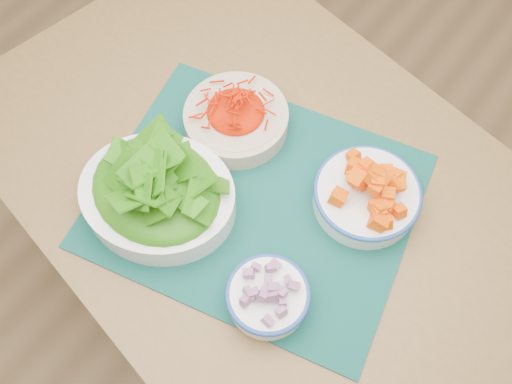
% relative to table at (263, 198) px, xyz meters
% --- Properties ---
extents(ground, '(4.00, 4.00, 0.00)m').
position_rel_table_xyz_m(ground, '(-0.24, -0.19, -0.65)').
color(ground, '#977349').
rests_on(ground, ground).
extents(table, '(1.33, 1.00, 0.75)m').
position_rel_table_xyz_m(table, '(0.00, 0.00, 0.00)').
color(table, brown).
rests_on(table, ground).
extents(placemat, '(0.66, 0.59, 0.00)m').
position_rel_table_xyz_m(placemat, '(0.02, -0.05, 0.10)').
color(placemat, '#062F2A').
rests_on(placemat, table).
extents(carrot_bowl, '(0.21, 0.21, 0.08)m').
position_rel_table_xyz_m(carrot_bowl, '(-0.11, 0.06, 0.14)').
color(carrot_bowl, '#CBB397').
rests_on(carrot_bowl, placemat).
extents(squash_bowl, '(0.21, 0.21, 0.09)m').
position_rel_table_xyz_m(squash_bowl, '(0.19, 0.07, 0.15)').
color(squash_bowl, white).
rests_on(squash_bowl, placemat).
extents(lettuce_bowl, '(0.35, 0.33, 0.13)m').
position_rel_table_xyz_m(lettuce_bowl, '(-0.11, -0.17, 0.16)').
color(lettuce_bowl, white).
rests_on(lettuce_bowl, placemat).
extents(onion_bowl, '(0.15, 0.15, 0.07)m').
position_rel_table_xyz_m(onion_bowl, '(0.16, -0.19, 0.14)').
color(onion_bowl, white).
rests_on(onion_bowl, placemat).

